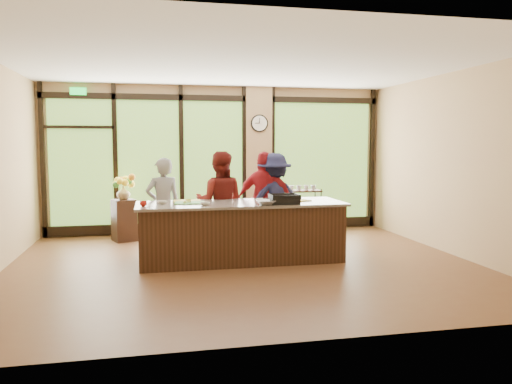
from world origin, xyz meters
name	(u,v)px	position (x,y,z in m)	size (l,w,h in m)	color
floor	(244,265)	(0.00, 0.00, 0.00)	(7.00, 7.00, 0.00)	brown
ceiling	(244,63)	(0.00, 0.00, 3.00)	(7.00, 7.00, 0.00)	silver
back_wall	(218,160)	(0.00, 3.00, 1.50)	(7.00, 7.00, 0.00)	tan
right_wall	(456,164)	(3.50, 0.00, 1.50)	(6.00, 6.00, 0.00)	tan
window_wall	(226,165)	(0.16, 2.95, 1.39)	(6.90, 0.12, 3.00)	tan
island_base	(241,233)	(0.00, 0.30, 0.44)	(3.10, 1.00, 0.88)	#321B10
countertop	(241,204)	(0.00, 0.30, 0.90)	(3.20, 1.10, 0.04)	gray
wall_clock	(259,123)	(0.85, 2.87, 2.25)	(0.36, 0.04, 0.36)	black
cook_left	(163,206)	(-1.17, 1.08, 0.80)	(0.58, 0.38, 1.60)	gray
cook_midleft	(220,202)	(-0.24, 1.00, 0.85)	(0.83, 0.65, 1.70)	maroon
cook_midright	(265,200)	(0.57, 1.12, 0.85)	(0.99, 0.41, 1.69)	maroon
cook_right	(274,201)	(0.74, 1.11, 0.83)	(1.08, 0.62, 1.67)	#191A38
roasting_pan	(284,201)	(0.61, -0.01, 0.96)	(0.43, 0.34, 0.08)	black
mixing_bowl	(266,202)	(0.31, -0.09, 0.96)	(0.29, 0.29, 0.07)	silver
cutting_board_left	(190,203)	(-0.79, 0.36, 0.93)	(0.44, 0.33, 0.01)	green
cutting_board_center	(187,201)	(-0.81, 0.62, 0.93)	(0.42, 0.32, 0.01)	gold
cutting_board_right	(295,200)	(0.88, 0.34, 0.93)	(0.43, 0.32, 0.01)	gold
prep_bowl_near	(162,202)	(-1.20, 0.38, 0.94)	(0.15, 0.15, 0.05)	silver
prep_bowl_mid	(205,204)	(-0.58, 0.06, 0.94)	(0.15, 0.15, 0.05)	silver
prep_bowl_far	(260,199)	(0.35, 0.55, 0.93)	(0.12, 0.12, 0.03)	silver
red_ramekin	(143,204)	(-1.48, 0.10, 0.96)	(0.10, 0.10, 0.08)	#B21711
flower_stand	(124,220)	(-1.88, 2.33, 0.39)	(0.39, 0.39, 0.78)	#321B10
flower_vase	(123,193)	(-1.88, 2.33, 0.91)	(0.25, 0.25, 0.26)	#917D4F
bar_cart	(302,205)	(1.62, 2.31, 0.60)	(0.75, 0.46, 1.00)	#321B10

